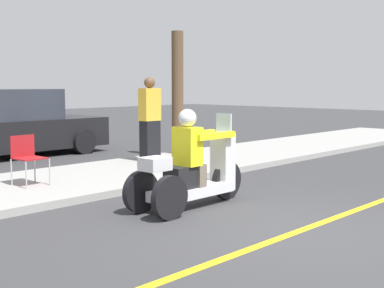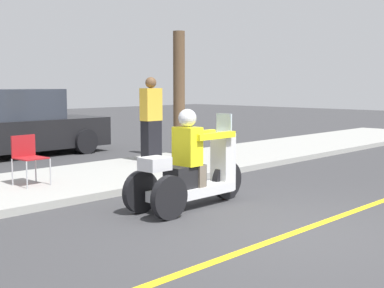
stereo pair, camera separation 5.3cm
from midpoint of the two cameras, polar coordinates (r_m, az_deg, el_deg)
name	(u,v)px [view 2 (the right image)]	position (r m, az deg, el deg)	size (l,w,h in m)	color
ground_plane	(295,233)	(6.68, 11.20, -9.25)	(60.00, 60.00, 0.00)	#38383A
lane_stripe	(300,231)	(6.76, 11.68, -9.03)	(24.00, 0.12, 0.01)	gold
sidewalk_strip	(77,181)	(9.86, -11.99, -3.84)	(28.00, 2.80, 0.12)	#9E9E99
motorcycle_trike	(192,172)	(7.75, 0.18, -2.99)	(2.12, 0.67, 1.44)	black
spectator_mid_group	(151,121)	(11.60, -4.25, 2.48)	(0.43, 0.26, 1.82)	black
folding_chair_set_back	(28,154)	(9.30, -16.98, -1.06)	(0.48, 0.48, 0.82)	#A5A8AD
parked_car_lot_right	(10,125)	(13.93, -18.72, 1.90)	(4.68, 1.99, 1.67)	black
tree_trunk	(179,93)	(12.86, -1.27, 5.47)	(0.28, 0.28, 2.92)	brown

